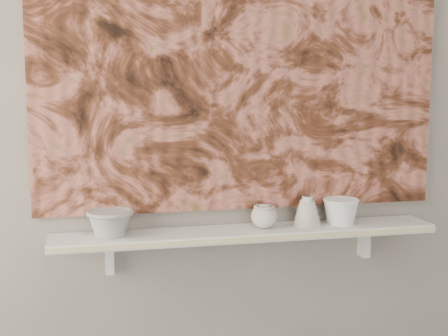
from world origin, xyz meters
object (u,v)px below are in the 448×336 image
object	(u,v)px
painting	(242,59)
bowl_grey	(110,223)
bowl_white	(341,211)
bell_vessel	(307,211)
shelf	(247,233)
cup_cream	(264,216)

from	to	relation	value
painting	bowl_grey	size ratio (longest dim) A/B	9.22
bowl_white	bowl_grey	bearing A→B (deg)	180.00
bowl_grey	bell_vessel	bearing A→B (deg)	0.00
painting	shelf	bearing A→B (deg)	-90.00
cup_cream	bowl_white	world-z (taller)	bowl_white
painting	bowl_grey	distance (m)	0.75
painting	bowl_grey	xyz separation A→B (m)	(-0.49, -0.08, -0.56)
bell_vessel	bowl_white	bearing A→B (deg)	0.00
shelf	cup_cream	xyz separation A→B (m)	(0.06, 0.00, 0.06)
bell_vessel	bowl_grey	bearing A→B (deg)	180.00
shelf	bell_vessel	size ratio (longest dim) A/B	12.56
bowl_grey	bowl_white	distance (m)	0.85
bowl_grey	bowl_white	xyz separation A→B (m)	(0.85, 0.00, 0.00)
shelf	bowl_grey	distance (m)	0.49
shelf	bell_vessel	distance (m)	0.24
shelf	bowl_grey	world-z (taller)	bowl_grey
bowl_grey	bell_vessel	distance (m)	0.72
bell_vessel	painting	bearing A→B (deg)	160.62
cup_cream	shelf	bearing A→B (deg)	180.00
painting	cup_cream	distance (m)	0.58
shelf	cup_cream	bearing A→B (deg)	0.00
painting	cup_cream	bearing A→B (deg)	-51.35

